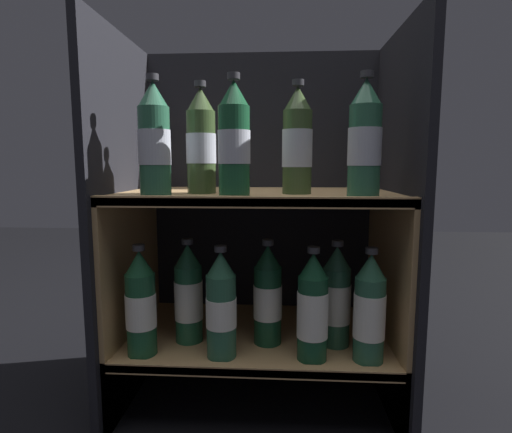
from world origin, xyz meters
name	(u,v)px	position (x,y,z in m)	size (l,w,h in m)	color
fridge_back_wall	(261,212)	(0.00, 0.42, 0.49)	(0.74, 0.02, 0.97)	black
fridge_side_left	(125,221)	(-0.36, 0.21, 0.49)	(0.02, 0.45, 0.97)	black
fridge_side_right	(396,223)	(0.36, 0.21, 0.49)	(0.02, 0.45, 0.97)	black
shelf_lower	(257,343)	(0.00, 0.20, 0.15)	(0.70, 0.41, 0.19)	tan
shelf_upper	(257,248)	(0.00, 0.20, 0.42)	(0.70, 0.41, 0.57)	tan
bottle_upper_front_0	(154,142)	(-0.22, 0.06, 0.69)	(0.07, 0.07, 0.27)	#285B42
bottle_upper_front_1	(234,141)	(-0.04, 0.06, 0.69)	(0.07, 0.07, 0.27)	#194C2D
bottle_upper_front_2	(365,141)	(0.24, 0.06, 0.69)	(0.07, 0.07, 0.27)	#285B42
bottle_upper_back_0	(201,143)	(-0.13, 0.14, 0.69)	(0.07, 0.07, 0.27)	#384C28
bottle_upper_back_1	(297,143)	(0.10, 0.14, 0.69)	(0.07, 0.07, 0.27)	#384C28
bottle_lower_front_0	(141,305)	(-0.27, 0.06, 0.30)	(0.07, 0.07, 0.27)	#194C2D
bottle_lower_front_1	(221,307)	(-0.08, 0.06, 0.31)	(0.07, 0.07, 0.27)	#285B42
bottle_lower_front_2	(313,309)	(0.14, 0.06, 0.30)	(0.07, 0.07, 0.27)	#144228
bottle_lower_front_3	(369,310)	(0.27, 0.06, 0.30)	(0.07, 0.07, 0.27)	#285B42
bottle_lower_back_0	(189,295)	(-0.17, 0.14, 0.30)	(0.07, 0.07, 0.27)	#1E5638
bottle_lower_back_1	(268,297)	(0.03, 0.14, 0.30)	(0.07, 0.07, 0.27)	#144228
bottle_lower_back_2	(336,298)	(0.20, 0.14, 0.30)	(0.07, 0.07, 0.27)	#285B42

